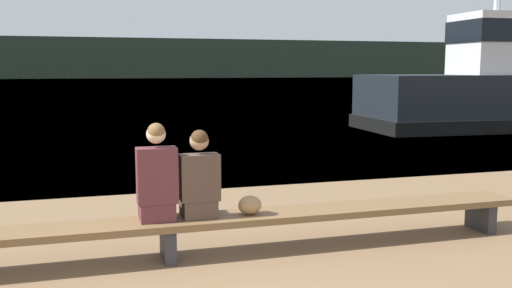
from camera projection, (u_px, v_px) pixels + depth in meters
water_surface at (88, 78)px, 123.10m from camera, size 240.00×240.00×0.00m
far_shoreline at (87, 58)px, 117.04m from camera, size 600.00×12.00×8.07m
bench_main at (168, 226)px, 5.96m from camera, size 8.37×0.53×0.43m
person_left at (157, 180)px, 5.87m from camera, size 0.41×0.40×1.03m
person_right at (199, 181)px, 6.01m from camera, size 0.41×0.40×0.94m
shopping_bag at (250, 205)px, 6.17m from camera, size 0.26×0.20×0.21m
tugboat_red at (490, 92)px, 19.05m from camera, size 8.63×3.84×6.91m
moored_sailboat at (501, 91)px, 33.26m from camera, size 9.39×3.03×6.64m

